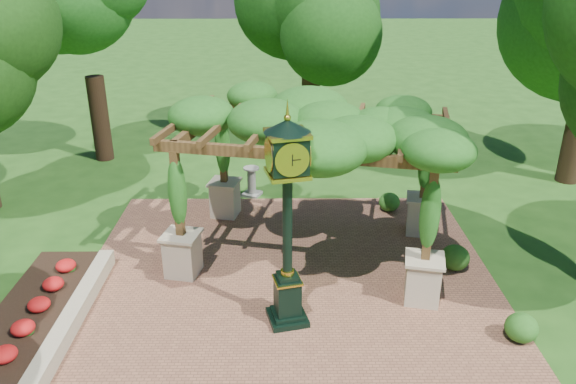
{
  "coord_description": "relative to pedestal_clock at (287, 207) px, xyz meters",
  "views": [
    {
      "loc": [
        -0.1,
        -9.52,
        7.36
      ],
      "look_at": [
        0.0,
        2.5,
        2.2
      ],
      "focal_mm": 35.0,
      "sensor_mm": 36.0,
      "label": 1
    }
  ],
  "objects": [
    {
      "name": "ground",
      "position": [
        0.03,
        -0.53,
        -2.73
      ],
      "size": [
        120.0,
        120.0,
        0.0
      ],
      "primitive_type": "plane",
      "color": "#1E4714",
      "rests_on": "ground"
    },
    {
      "name": "brick_plaza",
      "position": [
        0.03,
        0.47,
        -2.71
      ],
      "size": [
        10.0,
        12.0,
        0.04
      ],
      "primitive_type": "cube",
      "color": "brown",
      "rests_on": "ground"
    },
    {
      "name": "border_wall",
      "position": [
        -4.57,
        -0.03,
        -2.53
      ],
      "size": [
        0.35,
        5.0,
        0.4
      ],
      "primitive_type": "cube",
      "color": "#C6B793",
      "rests_on": "ground"
    },
    {
      "name": "flower_bed",
      "position": [
        -5.47,
        -0.03,
        -2.55
      ],
      "size": [
        1.5,
        5.0,
        0.36
      ],
      "primitive_type": "cube",
      "color": "red",
      "rests_on": "ground"
    },
    {
      "name": "pedestal_clock",
      "position": [
        0.0,
        0.0,
        0.0
      ],
      "size": [
        1.09,
        1.09,
        4.57
      ],
      "rotation": [
        0.0,
        0.0,
        0.24
      ],
      "color": "black",
      "rests_on": "brick_plaza"
    },
    {
      "name": "pergola",
      "position": [
        0.61,
        3.02,
        0.69
      ],
      "size": [
        7.36,
        5.44,
        4.18
      ],
      "rotation": [
        0.0,
        0.0,
        -0.21
      ],
      "color": "#BFAF8E",
      "rests_on": "brick_plaza"
    },
    {
      "name": "sundial",
      "position": [
        -1.12,
        6.83,
        -2.3
      ],
      "size": [
        0.71,
        0.71,
        0.97
      ],
      "rotation": [
        0.0,
        0.0,
        -0.41
      ],
      "color": "gray",
      "rests_on": "ground"
    },
    {
      "name": "shrub_front",
      "position": [
        4.75,
        -0.71,
        -2.39
      ],
      "size": [
        0.73,
        0.73,
        0.6
      ],
      "primitive_type": "ellipsoid",
      "rotation": [
        0.0,
        0.0,
        -0.1
      ],
      "color": "#235819",
      "rests_on": "brick_plaza"
    },
    {
      "name": "shrub_mid",
      "position": [
        4.19,
        2.09,
        -2.37
      ],
      "size": [
        0.86,
        0.86,
        0.64
      ],
      "primitive_type": "ellipsoid",
      "rotation": [
        0.0,
        0.0,
        -0.24
      ],
      "color": "#275618",
      "rests_on": "brick_plaza"
    },
    {
      "name": "shrub_back",
      "position": [
        3.15,
        5.54,
        -2.4
      ],
      "size": [
        0.82,
        0.82,
        0.58
      ],
      "primitive_type": "ellipsoid",
      "rotation": [
        0.0,
        0.0,
        -0.35
      ],
      "color": "#2B651D",
      "rests_on": "brick_plaza"
    },
    {
      "name": "tree_west_far",
      "position": [
        -6.97,
        10.43,
        2.9
      ],
      "size": [
        3.94,
        3.94,
        8.22
      ],
      "color": "black",
      "rests_on": "ground"
    },
    {
      "name": "tree_north",
      "position": [
        1.01,
        11.89,
        2.88
      ],
      "size": [
        4.53,
        4.53,
        8.19
      ],
      "color": "#322014",
      "rests_on": "ground"
    }
  ]
}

